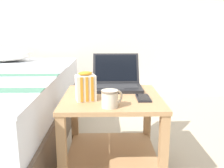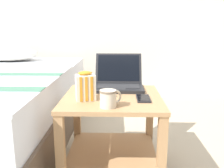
{
  "view_description": "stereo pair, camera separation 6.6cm",
  "coord_description": "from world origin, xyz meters",
  "views": [
    {
      "loc": [
        -0.03,
        -1.36,
        0.84
      ],
      "look_at": [
        0.0,
        -0.04,
        0.54
      ],
      "focal_mm": 40.0,
      "sensor_mm": 36.0,
      "label": 1
    },
    {
      "loc": [
        0.04,
        -1.36,
        0.84
      ],
      "look_at": [
        0.0,
        -0.04,
        0.54
      ],
      "focal_mm": 40.0,
      "sensor_mm": 36.0,
      "label": 2
    }
  ],
  "objects": [
    {
      "name": "mug_front_left",
      "position": [
        -0.01,
        -0.2,
        0.51
      ],
      "size": [
        0.11,
        0.09,
        0.09
      ],
      "color": "beige",
      "rests_on": "bedside_table"
    },
    {
      "name": "cell_phone",
      "position": [
        0.17,
        -0.06,
        0.47
      ],
      "size": [
        0.07,
        0.14,
        0.01
      ],
      "color": "black",
      "rests_on": "bedside_table"
    },
    {
      "name": "bedside_table",
      "position": [
        0.0,
        0.0,
        0.3
      ],
      "size": [
        0.55,
        0.55,
        0.46
      ],
      "color": "tan",
      "rests_on": "ground_plane"
    },
    {
      "name": "laptop",
      "position": [
        0.03,
        0.2,
        0.5
      ],
      "size": [
        0.31,
        0.32,
        0.21
      ],
      "color": "black",
      "rests_on": "bedside_table"
    },
    {
      "name": "snack_bag",
      "position": [
        -0.14,
        -0.08,
        0.53
      ],
      "size": [
        0.12,
        0.1,
        0.16
      ],
      "color": "silver",
      "rests_on": "bedside_table"
    }
  ]
}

